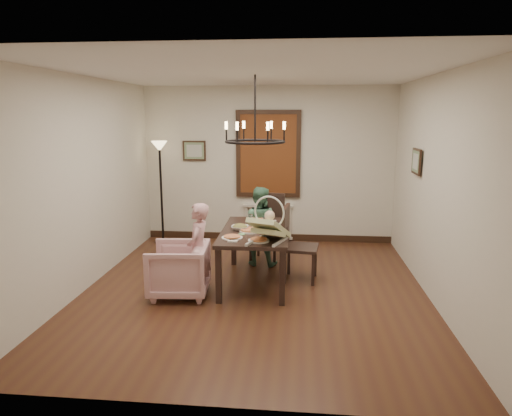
% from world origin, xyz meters
% --- Properties ---
extents(room_shell, '(4.51, 5.00, 2.81)m').
position_xyz_m(room_shell, '(0.00, 0.37, 1.40)').
color(room_shell, '#472518').
rests_on(room_shell, ground).
extents(dining_table, '(0.93, 1.62, 0.75)m').
position_xyz_m(dining_table, '(-0.02, 0.29, 0.67)').
color(dining_table, black).
rests_on(dining_table, room_shell).
extents(chair_far, '(0.57, 0.57, 1.08)m').
position_xyz_m(chair_far, '(0.06, 1.26, 0.54)').
color(chair_far, black).
rests_on(chair_far, room_shell).
extents(chair_right, '(0.52, 0.52, 1.07)m').
position_xyz_m(chair_right, '(0.61, 0.45, 0.54)').
color(chair_right, black).
rests_on(chair_right, room_shell).
extents(armchair, '(0.81, 0.80, 0.68)m').
position_xyz_m(armchair, '(-0.96, -0.25, 0.34)').
color(armchair, '#DAA7AB').
rests_on(armchair, room_shell).
extents(elderly_woman, '(0.26, 0.38, 1.01)m').
position_xyz_m(elderly_woman, '(-0.70, -0.23, 0.50)').
color(elderly_woman, '#CB8F92').
rests_on(elderly_woman, room_shell).
extents(seated_man, '(0.55, 0.46, 1.02)m').
position_xyz_m(seated_man, '(-0.04, 1.08, 0.51)').
color(seated_man, '#4A7D5F').
rests_on(seated_man, room_shell).
extents(baby_bouncer, '(0.61, 0.71, 0.39)m').
position_xyz_m(baby_bouncer, '(0.21, -0.26, 0.95)').
color(baby_bouncer, beige).
rests_on(baby_bouncer, dining_table).
extents(salad_bowl, '(0.28, 0.28, 0.07)m').
position_xyz_m(salad_bowl, '(-0.23, 0.27, 0.79)').
color(salad_bowl, white).
rests_on(salad_bowl, dining_table).
extents(pizza_platter, '(0.29, 0.29, 0.04)m').
position_xyz_m(pizza_platter, '(-0.08, 0.19, 0.77)').
color(pizza_platter, tan).
rests_on(pizza_platter, dining_table).
extents(drinking_glass, '(0.07, 0.07, 0.14)m').
position_xyz_m(drinking_glass, '(0.13, 0.23, 0.82)').
color(drinking_glass, silver).
rests_on(drinking_glass, dining_table).
extents(window_blinds, '(1.00, 0.03, 1.40)m').
position_xyz_m(window_blinds, '(0.00, 2.46, 1.60)').
color(window_blinds, brown).
rests_on(window_blinds, room_shell).
extents(radiator, '(0.92, 0.12, 0.62)m').
position_xyz_m(radiator, '(0.00, 2.48, 0.35)').
color(radiator, silver).
rests_on(radiator, room_shell).
extents(picture_back, '(0.42, 0.03, 0.36)m').
position_xyz_m(picture_back, '(-1.35, 2.47, 1.65)').
color(picture_back, black).
rests_on(picture_back, room_shell).
extents(picture_right, '(0.03, 0.42, 0.36)m').
position_xyz_m(picture_right, '(2.21, 0.90, 1.65)').
color(picture_right, black).
rests_on(picture_right, room_shell).
extents(floor_lamp, '(0.30, 0.30, 1.80)m').
position_xyz_m(floor_lamp, '(-1.90, 2.15, 0.90)').
color(floor_lamp, black).
rests_on(floor_lamp, room_shell).
extents(chandelier, '(0.80, 0.80, 0.04)m').
position_xyz_m(chandelier, '(-0.02, 0.29, 1.95)').
color(chandelier, black).
rests_on(chandelier, room_shell).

